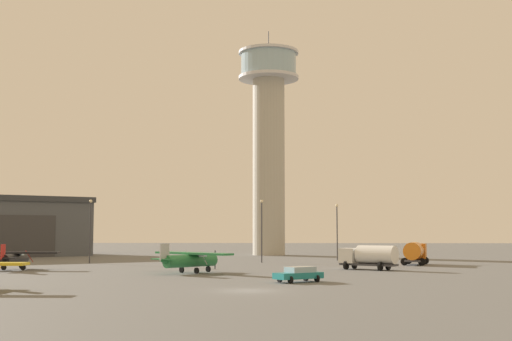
{
  "coord_description": "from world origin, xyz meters",
  "views": [
    {
      "loc": [
        2.72,
        -52.38,
        4.58
      ],
      "look_at": [
        -0.42,
        24.11,
        11.38
      ],
      "focal_mm": 47.58,
      "sensor_mm": 36.0,
      "label": 1
    }
  ],
  "objects_px": {
    "control_tower": "(269,132)",
    "light_post_west": "(262,225)",
    "airplane_green": "(190,259)",
    "truck_fuel_tanker_white": "(369,256)",
    "truck_fuel_tanker_orange": "(415,252)",
    "light_post_east": "(90,225)",
    "light_post_north": "(337,227)",
    "car_teal": "(299,274)",
    "airplane_black": "(14,258)"
  },
  "relations": [
    {
      "from": "airplane_green",
      "to": "truck_fuel_tanker_orange",
      "type": "relative_size",
      "value": 1.37
    },
    {
      "from": "car_teal",
      "to": "light_post_west",
      "type": "height_order",
      "value": "light_post_west"
    },
    {
      "from": "airplane_black",
      "to": "light_post_north",
      "type": "xyz_separation_m",
      "value": [
        39.75,
        27.45,
        3.75
      ]
    },
    {
      "from": "truck_fuel_tanker_white",
      "to": "light_post_east",
      "type": "xyz_separation_m",
      "value": [
        -37.38,
        14.48,
        3.71
      ]
    },
    {
      "from": "airplane_green",
      "to": "light_post_west",
      "type": "xyz_separation_m",
      "value": [
        6.96,
        24.96,
        3.85
      ]
    },
    {
      "from": "light_post_west",
      "to": "light_post_north",
      "type": "distance_m",
      "value": 13.67
    },
    {
      "from": "light_post_west",
      "to": "light_post_north",
      "type": "relative_size",
      "value": 1.04
    },
    {
      "from": "truck_fuel_tanker_orange",
      "to": "car_teal",
      "type": "distance_m",
      "value": 35.39
    },
    {
      "from": "truck_fuel_tanker_white",
      "to": "airplane_green",
      "type": "bearing_deg",
      "value": 54.47
    },
    {
      "from": "car_teal",
      "to": "light_post_north",
      "type": "bearing_deg",
      "value": -135.21
    },
    {
      "from": "control_tower",
      "to": "light_post_north",
      "type": "xyz_separation_m",
      "value": [
        11.09,
        -22.14,
        -18.2
      ]
    },
    {
      "from": "truck_fuel_tanker_orange",
      "to": "truck_fuel_tanker_white",
      "type": "relative_size",
      "value": 1.0
    },
    {
      "from": "control_tower",
      "to": "light_post_west",
      "type": "distance_m",
      "value": 34.64
    },
    {
      "from": "light_post_north",
      "to": "light_post_west",
      "type": "bearing_deg",
      "value": -147.0
    },
    {
      "from": "airplane_green",
      "to": "truck_fuel_tanker_white",
      "type": "distance_m",
      "value": 21.38
    },
    {
      "from": "control_tower",
      "to": "airplane_black",
      "type": "distance_m",
      "value": 61.35
    },
    {
      "from": "airplane_black",
      "to": "car_teal",
      "type": "relative_size",
      "value": 2.23
    },
    {
      "from": "airplane_green",
      "to": "light_post_west",
      "type": "height_order",
      "value": "light_post_west"
    },
    {
      "from": "airplane_black",
      "to": "light_post_north",
      "type": "relative_size",
      "value": 1.19
    },
    {
      "from": "control_tower",
      "to": "airplane_black",
      "type": "height_order",
      "value": "control_tower"
    },
    {
      "from": "light_post_north",
      "to": "control_tower",
      "type": "bearing_deg",
      "value": 116.6
    },
    {
      "from": "truck_fuel_tanker_orange",
      "to": "light_post_west",
      "type": "relative_size",
      "value": 0.76
    },
    {
      "from": "airplane_green",
      "to": "truck_fuel_tanker_orange",
      "type": "distance_m",
      "value": 33.63
    },
    {
      "from": "airplane_black",
      "to": "light_post_east",
      "type": "distance_m",
      "value": 17.58
    },
    {
      "from": "airplane_green",
      "to": "light_post_west",
      "type": "bearing_deg",
      "value": 24.56
    },
    {
      "from": "truck_fuel_tanker_white",
      "to": "car_teal",
      "type": "distance_m",
      "value": 21.38
    },
    {
      "from": "light_post_west",
      "to": "truck_fuel_tanker_orange",
      "type": "bearing_deg",
      "value": -15.96
    },
    {
      "from": "airplane_green",
      "to": "airplane_black",
      "type": "height_order",
      "value": "airplane_green"
    },
    {
      "from": "truck_fuel_tanker_white",
      "to": "light_post_east",
      "type": "bearing_deg",
      "value": 13.86
    },
    {
      "from": "airplane_black",
      "to": "car_teal",
      "type": "distance_m",
      "value": 37.13
    },
    {
      "from": "light_post_west",
      "to": "light_post_east",
      "type": "relative_size",
      "value": 1.01
    },
    {
      "from": "airplane_black",
      "to": "light_post_east",
      "type": "bearing_deg",
      "value": -15.29
    },
    {
      "from": "airplane_black",
      "to": "light_post_north",
      "type": "height_order",
      "value": "light_post_north"
    },
    {
      "from": "control_tower",
      "to": "light_post_east",
      "type": "bearing_deg",
      "value": -126.68
    },
    {
      "from": "light_post_north",
      "to": "car_teal",
      "type": "bearing_deg",
      "value": -98.8
    },
    {
      "from": "airplane_black",
      "to": "light_post_west",
      "type": "height_order",
      "value": "light_post_west"
    },
    {
      "from": "control_tower",
      "to": "light_post_east",
      "type": "xyz_separation_m",
      "value": [
        -24.55,
        -32.95,
        -18.06
      ]
    },
    {
      "from": "airplane_black",
      "to": "truck_fuel_tanker_white",
      "type": "height_order",
      "value": "airplane_black"
    },
    {
      "from": "truck_fuel_tanker_white",
      "to": "light_post_north",
      "type": "bearing_deg",
      "value": -51.03
    },
    {
      "from": "truck_fuel_tanker_orange",
      "to": "light_post_north",
      "type": "height_order",
      "value": "light_post_north"
    },
    {
      "from": "truck_fuel_tanker_orange",
      "to": "light_post_east",
      "type": "relative_size",
      "value": 0.76
    },
    {
      "from": "light_post_north",
      "to": "truck_fuel_tanker_orange",
      "type": "bearing_deg",
      "value": -55.15
    },
    {
      "from": "airplane_black",
      "to": "airplane_green",
      "type": "bearing_deg",
      "value": -104.45
    },
    {
      "from": "truck_fuel_tanker_white",
      "to": "airplane_black",
      "type": "bearing_deg",
      "value": 38.01
    },
    {
      "from": "truck_fuel_tanker_orange",
      "to": "car_teal",
      "type": "xyz_separation_m",
      "value": [
        -16.25,
        -31.43,
        -0.97
      ]
    },
    {
      "from": "light_post_east",
      "to": "airplane_green",
      "type": "bearing_deg",
      "value": -51.44
    },
    {
      "from": "airplane_green",
      "to": "truck_fuel_tanker_white",
      "type": "bearing_deg",
      "value": -30.42
    },
    {
      "from": "airplane_green",
      "to": "light_post_east",
      "type": "relative_size",
      "value": 1.05
    },
    {
      "from": "airplane_green",
      "to": "truck_fuel_tanker_orange",
      "type": "bearing_deg",
      "value": -15.42
    },
    {
      "from": "car_teal",
      "to": "light_post_east",
      "type": "bearing_deg",
      "value": -86.25
    }
  ]
}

